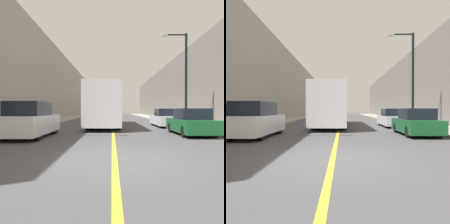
% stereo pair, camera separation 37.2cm
% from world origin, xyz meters
% --- Properties ---
extents(ground_plane, '(200.00, 200.00, 0.00)m').
position_xyz_m(ground_plane, '(0.00, 0.00, 0.00)').
color(ground_plane, '#474749').
extents(sidewalk_left, '(3.35, 72.00, 0.14)m').
position_xyz_m(sidewalk_left, '(-7.43, 30.00, 0.07)').
color(sidewalk_left, '#9E998E').
rests_on(sidewalk_left, ground).
extents(sidewalk_right, '(3.35, 72.00, 0.14)m').
position_xyz_m(sidewalk_right, '(7.43, 30.00, 0.07)').
color(sidewalk_right, '#9E998E').
rests_on(sidewalk_right, ground).
extents(building_row_left, '(4.00, 72.00, 11.75)m').
position_xyz_m(building_row_left, '(-11.11, 30.00, 5.88)').
color(building_row_left, gray).
rests_on(building_row_left, ground).
extents(building_row_right, '(4.00, 72.00, 9.03)m').
position_xyz_m(building_row_right, '(11.11, 30.00, 4.52)').
color(building_row_right, '#66605B').
rests_on(building_row_right, ground).
extents(road_center_line, '(0.16, 72.00, 0.01)m').
position_xyz_m(road_center_line, '(0.00, 30.00, 0.00)').
color(road_center_line, gold).
rests_on(road_center_line, ground).
extents(bus, '(2.55, 12.09, 3.37)m').
position_xyz_m(bus, '(-0.73, 13.14, 1.80)').
color(bus, silver).
rests_on(bus, ground).
extents(parked_suv_left, '(1.94, 4.77, 1.87)m').
position_xyz_m(parked_suv_left, '(-4.42, 5.20, 0.87)').
color(parked_suv_left, silver).
rests_on(parked_suv_left, ground).
extents(car_right_near, '(1.79, 4.20, 1.53)m').
position_xyz_m(car_right_near, '(4.49, 6.21, 0.69)').
color(car_right_near, '#145128').
rests_on(car_right_near, ground).
extents(car_right_mid, '(1.80, 4.65, 1.55)m').
position_xyz_m(car_right_mid, '(4.51, 12.32, 0.70)').
color(car_right_mid, silver).
rests_on(car_right_mid, ground).
extents(street_lamp_right, '(2.17, 0.24, 7.62)m').
position_xyz_m(street_lamp_right, '(5.89, 11.65, 4.42)').
color(street_lamp_right, black).
rests_on(street_lamp_right, sidewalk_right).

